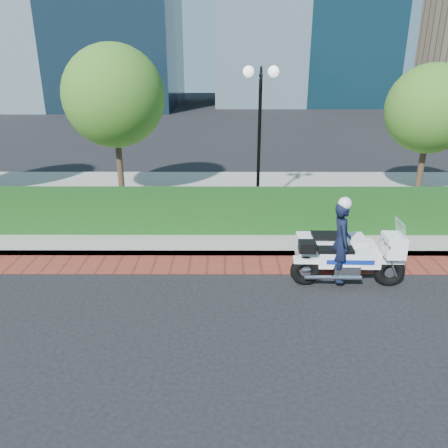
{
  "coord_description": "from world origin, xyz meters",
  "views": [
    {
      "loc": [
        0.0,
        -7.73,
        4.49
      ],
      "look_at": [
        -0.03,
        1.57,
        1.0
      ],
      "focal_mm": 35.0,
      "sensor_mm": 36.0,
      "label": 1
    }
  ],
  "objects_px": {
    "lamppost": "(260,117)",
    "tree_b": "(114,96)",
    "tree_c": "(430,109)",
    "police_motorcycle": "(340,250)"
  },
  "relations": [
    {
      "from": "lamppost",
      "to": "tree_b",
      "type": "bearing_deg",
      "value": 163.89
    },
    {
      "from": "tree_c",
      "to": "police_motorcycle",
      "type": "bearing_deg",
      "value": -125.55
    },
    {
      "from": "tree_b",
      "to": "tree_c",
      "type": "distance_m",
      "value": 10.01
    },
    {
      "from": "tree_b",
      "to": "tree_c",
      "type": "height_order",
      "value": "tree_b"
    },
    {
      "from": "lamppost",
      "to": "tree_b",
      "type": "xyz_separation_m",
      "value": [
        -4.5,
        1.3,
        0.48
      ]
    },
    {
      "from": "lamppost",
      "to": "tree_c",
      "type": "height_order",
      "value": "tree_c"
    },
    {
      "from": "lamppost",
      "to": "tree_c",
      "type": "xyz_separation_m",
      "value": [
        5.5,
        1.3,
        0.09
      ]
    },
    {
      "from": "tree_c",
      "to": "tree_b",
      "type": "bearing_deg",
      "value": 180.0
    },
    {
      "from": "tree_b",
      "to": "tree_c",
      "type": "bearing_deg",
      "value": -0.0
    },
    {
      "from": "tree_c",
      "to": "police_motorcycle",
      "type": "xyz_separation_m",
      "value": [
        -4.01,
        -5.61,
        -2.38
      ]
    }
  ]
}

